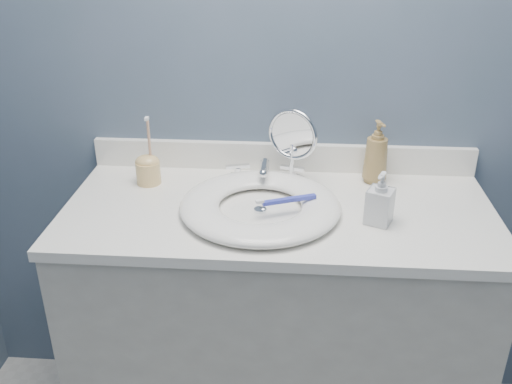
# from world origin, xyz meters

# --- Properties ---
(back_wall) EXTENTS (2.20, 0.02, 2.40)m
(back_wall) POSITION_xyz_m (0.00, 1.25, 1.20)
(back_wall) COLOR #455668
(back_wall) RESTS_ON ground
(vanity_cabinet) EXTENTS (1.20, 0.55, 0.85)m
(vanity_cabinet) POSITION_xyz_m (0.00, 0.97, 0.42)
(vanity_cabinet) COLOR beige
(vanity_cabinet) RESTS_ON ground
(countertop) EXTENTS (1.22, 0.57, 0.03)m
(countertop) POSITION_xyz_m (0.00, 0.97, 0.86)
(countertop) COLOR white
(countertop) RESTS_ON vanity_cabinet
(backsplash) EXTENTS (1.22, 0.02, 0.09)m
(backsplash) POSITION_xyz_m (0.00, 1.24, 0.93)
(backsplash) COLOR white
(backsplash) RESTS_ON countertop
(basin) EXTENTS (0.45, 0.45, 0.04)m
(basin) POSITION_xyz_m (-0.05, 0.94, 0.90)
(basin) COLOR white
(basin) RESTS_ON countertop
(drain) EXTENTS (0.04, 0.04, 0.01)m
(drain) POSITION_xyz_m (-0.05, 0.94, 0.88)
(drain) COLOR silver
(drain) RESTS_ON countertop
(faucet) EXTENTS (0.25, 0.13, 0.07)m
(faucet) POSITION_xyz_m (-0.05, 1.14, 0.91)
(faucet) COLOR silver
(faucet) RESTS_ON countertop
(makeup_mirror) EXTENTS (0.15, 0.09, 0.24)m
(makeup_mirror) POSITION_xyz_m (0.03, 1.14, 1.01)
(makeup_mirror) COLOR silver
(makeup_mirror) RESTS_ON countertop
(soap_bottle_amber) EXTENTS (0.10, 0.10, 0.20)m
(soap_bottle_amber) POSITION_xyz_m (0.29, 1.17, 0.98)
(soap_bottle_amber) COLOR olive
(soap_bottle_amber) RESTS_ON countertop
(soap_bottle_clear) EXTENTS (0.09, 0.09, 0.15)m
(soap_bottle_clear) POSITION_xyz_m (0.27, 0.91, 0.95)
(soap_bottle_clear) COLOR silver
(soap_bottle_clear) RESTS_ON countertop
(toothbrush_holder) EXTENTS (0.08, 0.08, 0.22)m
(toothbrush_holder) POSITION_xyz_m (-0.41, 1.11, 0.93)
(toothbrush_holder) COLOR #E4BB72
(toothbrush_holder) RESTS_ON countertop
(toothbrush_lying) EXTENTS (0.17, 0.08, 0.02)m
(toothbrush_lying) POSITION_xyz_m (0.02, 0.93, 0.92)
(toothbrush_lying) COLOR #323BB2
(toothbrush_lying) RESTS_ON basin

